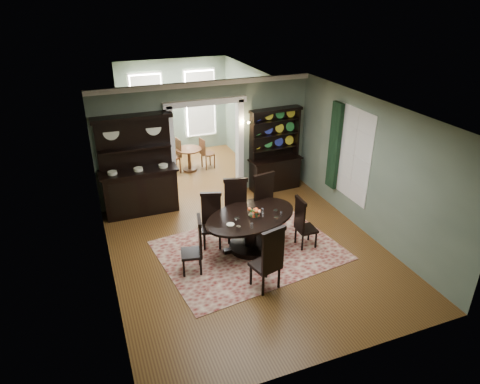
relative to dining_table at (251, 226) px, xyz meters
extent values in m
cube|color=brown|center=(-0.07, -0.20, -0.57)|extent=(5.50, 6.00, 0.01)
cube|color=silver|center=(-0.07, -0.20, 2.44)|extent=(5.50, 6.00, 0.01)
cube|color=slate|center=(-2.82, -0.20, 0.94)|extent=(0.01, 6.00, 3.00)
cube|color=slate|center=(2.68, -0.20, 0.94)|extent=(0.01, 6.00, 3.00)
cube|color=slate|center=(-0.07, -3.20, 0.94)|extent=(5.50, 0.01, 3.00)
cube|color=slate|center=(-1.90, 2.80, 0.94)|extent=(1.85, 0.01, 3.00)
cube|color=slate|center=(1.75, 2.80, 0.94)|extent=(1.85, 0.01, 3.00)
cube|color=slate|center=(-0.07, 2.80, 2.19)|extent=(1.80, 0.01, 0.50)
cube|color=silver|center=(-0.07, 2.75, 2.38)|extent=(5.50, 0.10, 0.12)
cube|color=brown|center=(-0.07, 4.55, -0.57)|extent=(3.50, 3.50, 0.01)
cube|color=silver|center=(-0.07, 4.55, 2.44)|extent=(3.50, 3.50, 0.01)
cube|color=slate|center=(-1.82, 4.55, 0.94)|extent=(0.01, 3.50, 3.00)
cube|color=slate|center=(1.68, 4.55, 0.94)|extent=(0.01, 3.50, 3.00)
cube|color=slate|center=(-0.07, 6.30, 0.94)|extent=(3.50, 0.01, 3.00)
cube|color=silver|center=(-0.92, 6.25, 0.99)|extent=(1.05, 0.06, 2.20)
cube|color=silver|center=(0.78, 6.25, 0.99)|extent=(1.05, 0.06, 2.20)
cube|color=silver|center=(-0.97, 2.80, 0.69)|extent=(0.14, 0.25, 2.50)
cube|color=silver|center=(0.83, 2.80, 0.69)|extent=(0.14, 0.25, 2.50)
cube|color=silver|center=(-0.07, 2.80, 1.94)|extent=(2.08, 0.25, 0.14)
cube|color=white|center=(2.67, 0.40, 1.04)|extent=(0.02, 1.10, 2.00)
cube|color=silver|center=(2.65, 0.40, 1.04)|extent=(0.01, 1.22, 2.12)
cube|color=black|center=(2.58, 1.08, 1.04)|extent=(0.10, 0.35, 2.10)
cube|color=gold|center=(0.88, 2.72, 1.29)|extent=(0.08, 0.05, 0.18)
sphere|color=#FFD88C|center=(0.78, 2.57, 1.37)|extent=(0.07, 0.07, 0.07)
sphere|color=#FFD88C|center=(0.98, 2.57, 1.37)|extent=(0.07, 0.07, 0.07)
cube|color=maroon|center=(-0.05, -0.07, -0.56)|extent=(3.93, 3.13, 0.01)
ellipsoid|color=black|center=(0.00, 0.00, 0.22)|extent=(2.34, 1.84, 0.05)
cylinder|color=black|center=(0.00, 0.00, 0.18)|extent=(2.37, 2.37, 0.03)
cylinder|color=black|center=(0.00, 0.00, -0.15)|extent=(0.26, 0.26, 0.71)
cylinder|color=black|center=(0.00, 0.00, -0.51)|extent=(0.91, 0.91, 0.11)
cylinder|color=silver|center=(0.04, -0.08, 0.27)|extent=(0.24, 0.24, 0.04)
cube|color=black|center=(-0.72, 0.40, -0.15)|extent=(0.52, 0.50, 0.05)
cube|color=black|center=(-0.67, 0.58, 0.22)|extent=(0.41, 0.17, 0.71)
cube|color=black|center=(-0.67, 0.58, 0.58)|extent=(0.45, 0.20, 0.07)
cylinder|color=black|center=(-0.93, 0.30, -0.35)|extent=(0.05, 0.05, 0.42)
cylinder|color=black|center=(-0.62, 0.20, -0.35)|extent=(0.05, 0.05, 0.42)
cylinder|color=black|center=(-0.83, 0.61, -0.35)|extent=(0.05, 0.05, 0.42)
cylinder|color=black|center=(-0.52, 0.51, -0.35)|extent=(0.05, 0.05, 0.42)
cube|color=black|center=(-0.14, 0.47, -0.08)|extent=(0.58, 0.57, 0.06)
cube|color=black|center=(-0.08, 0.67, 0.34)|extent=(0.48, 0.17, 0.82)
cube|color=black|center=(-0.08, 0.67, 0.76)|extent=(0.53, 0.20, 0.08)
cylinder|color=black|center=(-0.37, 0.33, -0.32)|extent=(0.05, 0.05, 0.48)
cylinder|color=black|center=(0.00, 0.24, -0.32)|extent=(0.05, 0.05, 0.48)
cylinder|color=black|center=(-0.27, 0.70, -0.32)|extent=(0.05, 0.05, 0.48)
cylinder|color=black|center=(0.09, 0.60, -0.32)|extent=(0.05, 0.05, 0.48)
cube|color=black|center=(0.60, 0.41, -0.07)|extent=(0.58, 0.56, 0.06)
cube|color=black|center=(0.55, 0.62, 0.36)|extent=(0.50, 0.15, 0.84)
cube|color=black|center=(0.55, 0.62, 0.79)|extent=(0.54, 0.18, 0.09)
cylinder|color=black|center=(0.45, 0.18, -0.32)|extent=(0.05, 0.05, 0.49)
cylinder|color=black|center=(0.83, 0.26, -0.32)|extent=(0.05, 0.05, 0.49)
cylinder|color=black|center=(0.37, 0.56, -0.32)|extent=(0.05, 0.05, 0.49)
cylinder|color=black|center=(0.75, 0.63, -0.32)|extent=(0.05, 0.05, 0.49)
cube|color=black|center=(-1.36, -0.32, -0.15)|extent=(0.47, 0.49, 0.05)
cube|color=black|center=(-1.19, -0.36, 0.21)|extent=(0.13, 0.41, 0.70)
cube|color=black|center=(-1.19, -0.36, 0.57)|extent=(0.15, 0.45, 0.07)
cylinder|color=black|center=(-1.49, -0.13, -0.36)|extent=(0.04, 0.04, 0.41)
cylinder|color=black|center=(-1.56, -0.45, -0.36)|extent=(0.04, 0.04, 0.41)
cylinder|color=black|center=(-1.17, -0.20, -0.36)|extent=(0.04, 0.04, 0.41)
cylinder|color=black|center=(-1.24, -0.52, -0.36)|extent=(0.04, 0.04, 0.41)
cube|color=black|center=(1.14, -0.31, -0.16)|extent=(0.40, 0.42, 0.05)
cube|color=black|center=(0.97, -0.31, 0.20)|extent=(0.05, 0.41, 0.69)
cube|color=black|center=(0.97, -0.31, 0.55)|extent=(0.07, 0.44, 0.07)
cylinder|color=black|center=(1.30, -0.48, -0.36)|extent=(0.04, 0.04, 0.41)
cylinder|color=black|center=(1.30, -0.16, -0.36)|extent=(0.04, 0.04, 0.41)
cylinder|color=black|center=(0.98, -0.47, -0.36)|extent=(0.04, 0.04, 0.41)
cylinder|color=black|center=(0.99, -0.15, -0.36)|extent=(0.04, 0.04, 0.41)
cube|color=black|center=(-0.23, -1.26, -0.09)|extent=(0.56, 0.55, 0.06)
cube|color=black|center=(-0.18, -1.45, 0.31)|extent=(0.47, 0.16, 0.80)
cube|color=black|center=(-0.18, -1.45, 0.72)|extent=(0.51, 0.19, 0.08)
cylinder|color=black|center=(-0.10, -1.03, -0.33)|extent=(0.05, 0.05, 0.47)
cylinder|color=black|center=(-0.46, -1.12, -0.33)|extent=(0.05, 0.05, 0.47)
cylinder|color=black|center=(-0.01, -1.39, -0.33)|extent=(0.05, 0.05, 0.47)
cylinder|color=black|center=(-0.37, -1.48, -0.33)|extent=(0.05, 0.05, 0.47)
cube|color=black|center=(-1.86, 2.47, -0.03)|extent=(1.72, 0.60, 1.07)
cube|color=black|center=(-1.86, 2.47, 0.53)|extent=(1.82, 0.65, 0.05)
cube|color=black|center=(-1.86, 2.71, 1.17)|extent=(1.71, 0.09, 1.26)
cube|color=black|center=(-1.86, 2.60, 1.04)|extent=(1.66, 0.31, 0.04)
cube|color=black|center=(-1.86, 2.58, 1.79)|extent=(1.82, 0.38, 0.09)
cube|color=black|center=(1.74, 2.51, -0.14)|extent=(1.35, 0.55, 0.85)
cube|color=black|center=(1.74, 2.51, 0.30)|extent=(1.45, 0.61, 0.04)
cube|color=black|center=(1.74, 2.70, 0.95)|extent=(1.32, 0.14, 1.28)
cube|color=black|center=(1.10, 2.61, 0.95)|extent=(0.06, 0.25, 1.32)
cube|color=black|center=(2.38, 2.61, 0.95)|extent=(0.06, 0.25, 1.32)
cube|color=black|center=(1.74, 2.59, 1.61)|extent=(1.43, 0.39, 0.08)
cube|color=black|center=(1.74, 2.61, 0.57)|extent=(1.33, 0.33, 0.03)
cube|color=black|center=(1.74, 2.61, 0.95)|extent=(1.33, 0.33, 0.03)
cube|color=black|center=(1.74, 2.61, 1.32)|extent=(1.33, 0.33, 0.03)
cylinder|color=#542C18|center=(-0.11, 4.54, 0.11)|extent=(0.75, 0.75, 0.04)
cylinder|color=#542C18|center=(-0.11, 4.54, -0.22)|extent=(0.09, 0.09, 0.65)
cylinder|color=#542C18|center=(-0.11, 4.54, -0.53)|extent=(0.41, 0.41, 0.06)
cylinder|color=#542C18|center=(-0.59, 4.57, -0.08)|extent=(0.43, 0.43, 0.04)
cube|color=#542C18|center=(-0.40, 4.60, 0.19)|extent=(0.10, 0.39, 0.54)
cylinder|color=#542C18|center=(-0.76, 4.69, -0.32)|extent=(0.04, 0.04, 0.48)
cylinder|color=#542C18|center=(-0.71, 4.39, -0.32)|extent=(0.04, 0.04, 0.48)
cylinder|color=#542C18|center=(-0.47, 4.74, -0.32)|extent=(0.04, 0.04, 0.48)
cylinder|color=#542C18|center=(-0.42, 4.44, -0.32)|extent=(0.04, 0.04, 0.48)
cylinder|color=#542C18|center=(0.48, 4.55, -0.11)|extent=(0.40, 0.40, 0.04)
cube|color=#542C18|center=(0.30, 4.51, 0.14)|extent=(0.10, 0.36, 0.50)
cylinder|color=#542C18|center=(0.64, 4.44, -0.34)|extent=(0.04, 0.04, 0.45)
cylinder|color=#542C18|center=(0.59, 4.71, -0.34)|extent=(0.04, 0.04, 0.45)
cylinder|color=#542C18|center=(0.36, 4.38, -0.34)|extent=(0.04, 0.04, 0.45)
cylinder|color=#542C18|center=(0.31, 4.66, -0.34)|extent=(0.04, 0.04, 0.45)
camera|label=1|loc=(-2.95, -7.04, 4.52)|focal=32.00mm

